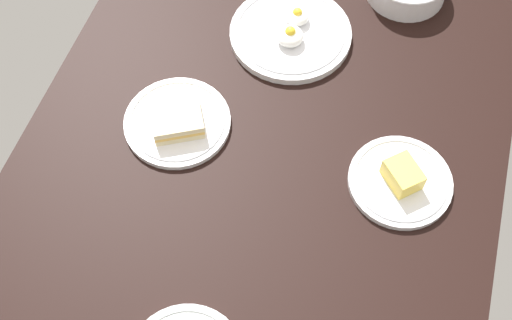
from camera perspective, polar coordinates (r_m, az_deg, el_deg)
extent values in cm
cube|color=black|center=(110.95, 0.00, -1.03)|extent=(148.36, 81.14, 4.00)
cylinder|color=silver|center=(125.09, 3.04, 10.99)|extent=(22.98, 22.98, 1.44)
torus|color=#B7B7BC|center=(124.55, 3.06, 11.21)|extent=(20.72, 20.72, 0.50)
ellipsoid|color=white|center=(121.95, 3.00, 10.79)|extent=(5.00, 5.00, 2.75)
sphere|color=yellow|center=(121.02, 3.03, 11.18)|extent=(2.00, 2.00, 2.00)
ellipsoid|color=white|center=(125.39, 3.62, 12.45)|extent=(4.48, 4.48, 2.46)
sphere|color=yellow|center=(124.58, 3.65, 12.79)|extent=(1.79, 1.79, 1.79)
cylinder|color=silver|center=(113.96, -6.90, 3.31)|extent=(18.56, 18.56, 1.04)
torus|color=#B7B7BC|center=(113.52, -6.93, 3.45)|extent=(16.83, 16.83, 0.50)
cube|color=beige|center=(113.03, -6.96, 3.62)|extent=(12.07, 11.84, 1.20)
cube|color=#E5B24C|center=(112.20, -7.01, 3.90)|extent=(12.07, 11.84, 0.80)
cube|color=beige|center=(111.38, -7.07, 4.18)|extent=(12.07, 11.84, 1.20)
cylinder|color=silver|center=(109.73, 12.51, -1.86)|extent=(17.20, 17.20, 1.12)
torus|color=#B7B7BC|center=(109.25, 12.56, -1.73)|extent=(15.63, 15.63, 0.50)
cube|color=#F2D14C|center=(107.69, 12.75, -1.27)|extent=(7.56, 7.50, 3.62)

